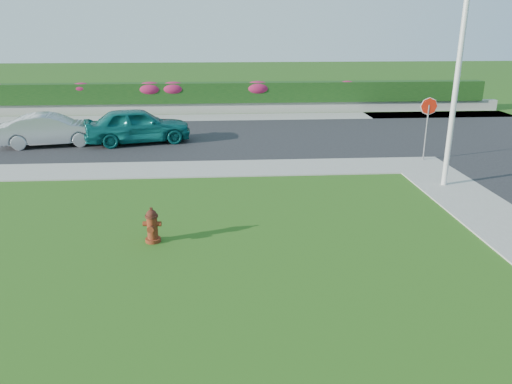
{
  "coord_description": "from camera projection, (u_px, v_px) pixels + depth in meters",
  "views": [
    {
      "loc": [
        -0.01,
        -7.77,
        4.81
      ],
      "look_at": [
        0.78,
        3.76,
        0.9
      ],
      "focal_mm": 35.0,
      "sensor_mm": 36.0,
      "label": 1
    }
  ],
  "objects": [
    {
      "name": "ground",
      "position": [
        227.0,
        308.0,
        8.89
      ],
      "size": [
        120.0,
        120.0,
        0.0
      ],
      "primitive_type": "plane",
      "color": "black",
      "rests_on": "ground"
    },
    {
      "name": "street_far",
      "position": [
        108.0,
        139.0,
        21.78
      ],
      "size": [
        26.0,
        8.0,
        0.04
      ],
      "primitive_type": "cube",
      "color": "black",
      "rests_on": "ground"
    },
    {
      "name": "sidewalk_far",
      "position": [
        47.0,
        172.0,
        16.99
      ],
      "size": [
        24.0,
        2.0,
        0.04
      ],
      "primitive_type": "cube",
      "color": "gray",
      "rests_on": "ground"
    },
    {
      "name": "curb_corner",
      "position": [
        419.0,
        165.0,
        17.84
      ],
      "size": [
        2.0,
        2.0,
        0.04
      ],
      "primitive_type": "cube",
      "color": "gray",
      "rests_on": "ground"
    },
    {
      "name": "sidewalk_beyond",
      "position": [
        203.0,
        118.0,
        26.77
      ],
      "size": [
        34.0,
        2.0,
        0.04
      ],
      "primitive_type": "cube",
      "color": "gray",
      "rests_on": "ground"
    },
    {
      "name": "retaining_wall",
      "position": [
        204.0,
        108.0,
        28.1
      ],
      "size": [
        34.0,
        0.4,
        0.6
      ],
      "primitive_type": "cube",
      "color": "gray",
      "rests_on": "ground"
    },
    {
      "name": "hedge",
      "position": [
        204.0,
        93.0,
        27.92
      ],
      "size": [
        32.0,
        0.9,
        1.1
      ],
      "primitive_type": "cube",
      "color": "black",
      "rests_on": "retaining_wall"
    },
    {
      "name": "fire_hydrant",
      "position": [
        152.0,
        226.0,
        11.47
      ],
      "size": [
        0.43,
        0.41,
        0.84
      ],
      "rotation": [
        0.0,
        0.0,
        -0.09
      ],
      "color": "#560E0D",
      "rests_on": "ground"
    },
    {
      "name": "sedan_teal",
      "position": [
        138.0,
        125.0,
        20.84
      ],
      "size": [
        4.62,
        2.73,
        1.48
      ],
      "primitive_type": "imported",
      "rotation": [
        0.0,
        0.0,
        1.81
      ],
      "color": "#0C605C",
      "rests_on": "street_far"
    },
    {
      "name": "sedan_silver",
      "position": [
        52.0,
        130.0,
        20.42
      ],
      "size": [
        4.13,
        2.05,
        1.3
      ],
      "primitive_type": "imported",
      "rotation": [
        0.0,
        0.0,
        1.75
      ],
      "color": "#9EA0A5",
      "rests_on": "street_far"
    },
    {
      "name": "utility_pole",
      "position": [
        456.0,
        83.0,
        14.6
      ],
      "size": [
        0.16,
        0.16,
        6.3
      ],
      "primitive_type": "cylinder",
      "color": "silver",
      "rests_on": "ground"
    },
    {
      "name": "stop_sign",
      "position": [
        428.0,
        115.0,
        17.93
      ],
      "size": [
        0.63,
        0.06,
        2.32
      ],
      "rotation": [
        0.0,
        0.0,
        -0.4
      ],
      "color": "slate",
      "rests_on": "ground"
    },
    {
      "name": "flower_clump_b",
      "position": [
        81.0,
        88.0,
        27.29
      ],
      "size": [
        1.17,
        0.76,
        0.59
      ],
      "primitive_type": "ellipsoid",
      "color": "#A31C52",
      "rests_on": "hedge"
    },
    {
      "name": "flower_clump_c",
      "position": [
        150.0,
        89.0,
        27.55
      ],
      "size": [
        1.52,
        0.98,
        0.76
      ],
      "primitive_type": "ellipsoid",
      "color": "#A31C52",
      "rests_on": "hedge"
    },
    {
      "name": "flower_clump_d",
      "position": [
        173.0,
        88.0,
        27.64
      ],
      "size": [
        1.49,
        0.96,
        0.75
      ],
      "primitive_type": "ellipsoid",
      "color": "#A31C52",
      "rests_on": "hedge"
    },
    {
      "name": "flower_clump_e",
      "position": [
        258.0,
        88.0,
        27.94
      ],
      "size": [
        1.55,
        0.99,
        0.77
      ],
      "primitive_type": "ellipsoid",
      "color": "#A31C52",
      "rests_on": "hedge"
    },
    {
      "name": "flower_clump_f",
      "position": [
        347.0,
        85.0,
        28.24
      ],
      "size": [
        1.02,
        0.66,
        0.51
      ],
      "primitive_type": "ellipsoid",
      "color": "#A31C52",
      "rests_on": "hedge"
    }
  ]
}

